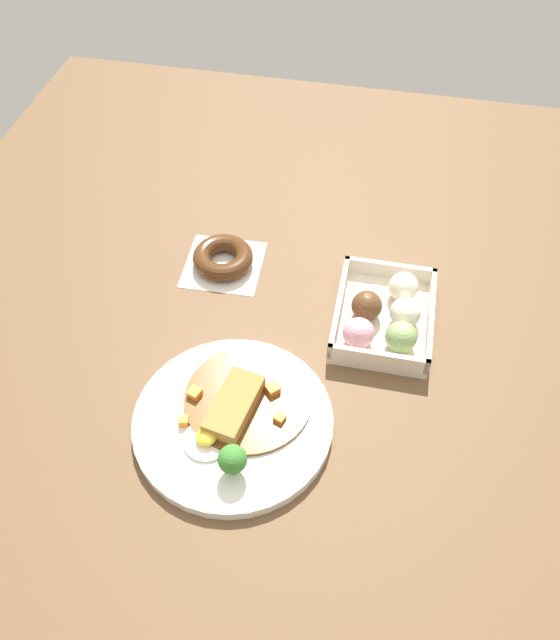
{
  "coord_description": "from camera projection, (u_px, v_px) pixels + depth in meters",
  "views": [
    {
      "loc": [
        -0.61,
        -0.03,
        0.81
      ],
      "look_at": [
        0.03,
        0.1,
        0.03
      ],
      "focal_mm": 36.18,
      "sensor_mm": 36.0,
      "label": 1
    }
  ],
  "objects": [
    {
      "name": "ground_plane",
      "position": [
        341.0,
        357.0,
        1.01
      ],
      "size": [
        1.6,
        1.6,
        0.0
      ],
      "primitive_type": "plane",
      "color": "brown"
    },
    {
      "name": "donut_box",
      "position": [
        385.0,
        316.0,
        1.03
      ],
      "size": [
        0.2,
        0.16,
        0.06
      ],
      "color": "beige",
      "rests_on": "ground_plane"
    },
    {
      "name": "curry_plate",
      "position": [
        234.0,
        419.0,
        0.92
      ],
      "size": [
        0.29,
        0.29,
        0.07
      ],
      "color": "white",
      "rests_on": "ground_plane"
    },
    {
      "name": "chocolate_ring_donut",
      "position": [
        223.0,
        258.0,
        1.13
      ],
      "size": [
        0.14,
        0.14,
        0.03
      ],
      "color": "white",
      "rests_on": "ground_plane"
    }
  ]
}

